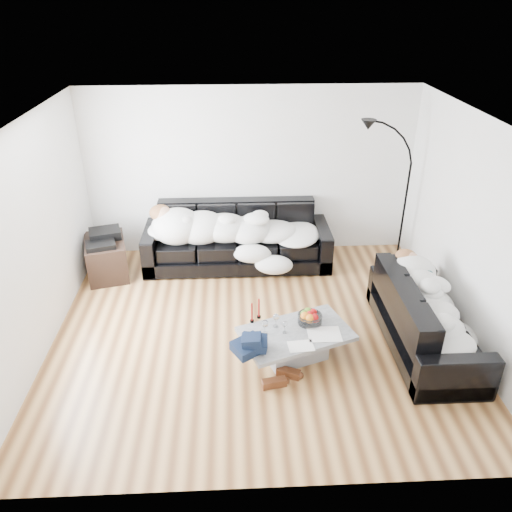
{
  "coord_description": "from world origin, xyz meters",
  "views": [
    {
      "loc": [
        -0.26,
        -5.08,
        3.81
      ],
      "look_at": [
        0.0,
        0.3,
        0.9
      ],
      "focal_mm": 35.0,
      "sensor_mm": 36.0,
      "label": 1
    }
  ],
  "objects_px": {
    "sleeper_back": "(237,226)",
    "floor_lamp": "(405,204)",
    "wine_glass_c": "(285,327)",
    "stereo": "(103,237)",
    "sofa_right": "(426,316)",
    "av_cabinet": "(107,258)",
    "coffee_table": "(295,344)",
    "shoes": "(281,378)",
    "wine_glass_a": "(276,320)",
    "fruit_bowl": "(310,316)",
    "candle_left": "(252,313)",
    "sleeper_right": "(430,300)",
    "sofa_back": "(237,237)",
    "candle_right": "(259,309)",
    "wine_glass_b": "(265,327)"
  },
  "relations": [
    {
      "from": "wine_glass_c",
      "to": "sleeper_back",
      "type": "bearing_deg",
      "value": 102.68
    },
    {
      "from": "sofa_back",
      "to": "wine_glass_b",
      "type": "distance_m",
      "value": 2.31
    },
    {
      "from": "sleeper_back",
      "to": "shoes",
      "type": "height_order",
      "value": "sleeper_back"
    },
    {
      "from": "floor_lamp",
      "to": "sleeper_back",
      "type": "bearing_deg",
      "value": -169.45
    },
    {
      "from": "floor_lamp",
      "to": "av_cabinet",
      "type": "bearing_deg",
      "value": -166.72
    },
    {
      "from": "wine_glass_c",
      "to": "candle_left",
      "type": "xyz_separation_m",
      "value": [
        -0.36,
        0.22,
        0.05
      ]
    },
    {
      "from": "sleeper_right",
      "to": "candle_left",
      "type": "xyz_separation_m",
      "value": [
        -2.05,
        0.04,
        -0.14
      ]
    },
    {
      "from": "wine_glass_c",
      "to": "wine_glass_b",
      "type": "bearing_deg",
      "value": -178.16
    },
    {
      "from": "sofa_right",
      "to": "sleeper_back",
      "type": "bearing_deg",
      "value": 46.8
    },
    {
      "from": "candle_right",
      "to": "av_cabinet",
      "type": "bearing_deg",
      "value": 141.13
    },
    {
      "from": "sleeper_right",
      "to": "coffee_table",
      "type": "xyz_separation_m",
      "value": [
        -1.56,
        -0.17,
        -0.45
      ]
    },
    {
      "from": "wine_glass_a",
      "to": "stereo",
      "type": "bearing_deg",
      "value": 140.65
    },
    {
      "from": "av_cabinet",
      "to": "coffee_table",
      "type": "bearing_deg",
      "value": -52.77
    },
    {
      "from": "fruit_bowl",
      "to": "sofa_back",
      "type": "bearing_deg",
      "value": 111.03
    },
    {
      "from": "wine_glass_a",
      "to": "av_cabinet",
      "type": "relative_size",
      "value": 0.21
    },
    {
      "from": "candle_left",
      "to": "stereo",
      "type": "distance_m",
      "value": 2.77
    },
    {
      "from": "sleeper_right",
      "to": "wine_glass_c",
      "type": "distance_m",
      "value": 1.71
    },
    {
      "from": "stereo",
      "to": "floor_lamp",
      "type": "xyz_separation_m",
      "value": [
        4.43,
        0.16,
        0.36
      ]
    },
    {
      "from": "wine_glass_b",
      "to": "candle_right",
      "type": "xyz_separation_m",
      "value": [
        -0.05,
        0.31,
        0.04
      ]
    },
    {
      "from": "coffee_table",
      "to": "fruit_bowl",
      "type": "bearing_deg",
      "value": 43.36
    },
    {
      "from": "candle_left",
      "to": "sofa_back",
      "type": "bearing_deg",
      "value": 93.87
    },
    {
      "from": "fruit_bowl",
      "to": "wine_glass_a",
      "type": "height_order",
      "value": "fruit_bowl"
    },
    {
      "from": "sofa_back",
      "to": "wine_glass_a",
      "type": "height_order",
      "value": "sofa_back"
    },
    {
      "from": "wine_glass_c",
      "to": "stereo",
      "type": "xyz_separation_m",
      "value": [
        -2.44,
        2.05,
        0.19
      ]
    },
    {
      "from": "av_cabinet",
      "to": "floor_lamp",
      "type": "bearing_deg",
      "value": -12.25
    },
    {
      "from": "sofa_back",
      "to": "candle_left",
      "type": "xyz_separation_m",
      "value": [
        0.14,
        -2.06,
        0.03
      ]
    },
    {
      "from": "coffee_table",
      "to": "wine_glass_c",
      "type": "bearing_deg",
      "value": -177.99
    },
    {
      "from": "sleeper_back",
      "to": "floor_lamp",
      "type": "relative_size",
      "value": 1.21
    },
    {
      "from": "sofa_back",
      "to": "fruit_bowl",
      "type": "bearing_deg",
      "value": -68.97
    },
    {
      "from": "candle_right",
      "to": "floor_lamp",
      "type": "xyz_separation_m",
      "value": [
        2.27,
        1.91,
        0.49
      ]
    },
    {
      "from": "wine_glass_b",
      "to": "candle_left",
      "type": "relative_size",
      "value": 0.69
    },
    {
      "from": "wine_glass_b",
      "to": "candle_left",
      "type": "height_order",
      "value": "candle_left"
    },
    {
      "from": "candle_right",
      "to": "wine_glass_c",
      "type": "bearing_deg",
      "value": -47.34
    },
    {
      "from": "fruit_bowl",
      "to": "floor_lamp",
      "type": "height_order",
      "value": "floor_lamp"
    },
    {
      "from": "sofa_right",
      "to": "av_cabinet",
      "type": "xyz_separation_m",
      "value": [
        -4.13,
        1.87,
        -0.13
      ]
    },
    {
      "from": "coffee_table",
      "to": "wine_glass_b",
      "type": "relative_size",
      "value": 6.92
    },
    {
      "from": "sleeper_right",
      "to": "wine_glass_b",
      "type": "relative_size",
      "value": 9.7
    },
    {
      "from": "fruit_bowl",
      "to": "floor_lamp",
      "type": "distance_m",
      "value": 2.69
    },
    {
      "from": "sofa_back",
      "to": "sleeper_right",
      "type": "height_order",
      "value": "sofa_back"
    },
    {
      "from": "wine_glass_a",
      "to": "shoes",
      "type": "xyz_separation_m",
      "value": [
        0.02,
        -0.52,
        -0.39
      ]
    },
    {
      "from": "wine_glass_a",
      "to": "fruit_bowl",
      "type": "bearing_deg",
      "value": 7.84
    },
    {
      "from": "coffee_table",
      "to": "wine_glass_a",
      "type": "relative_size",
      "value": 7.17
    },
    {
      "from": "wine_glass_a",
      "to": "shoes",
      "type": "distance_m",
      "value": 0.65
    },
    {
      "from": "sleeper_right",
      "to": "floor_lamp",
      "type": "height_order",
      "value": "floor_lamp"
    },
    {
      "from": "sleeper_back",
      "to": "wine_glass_a",
      "type": "distance_m",
      "value": 2.17
    },
    {
      "from": "coffee_table",
      "to": "shoes",
      "type": "relative_size",
      "value": 2.73
    },
    {
      "from": "sofa_right",
      "to": "wine_glass_b",
      "type": "bearing_deg",
      "value": 95.46
    },
    {
      "from": "sofa_right",
      "to": "sleeper_back",
      "type": "height_order",
      "value": "sleeper_back"
    },
    {
      "from": "wine_glass_c",
      "to": "sofa_right",
      "type": "bearing_deg",
      "value": 5.94
    },
    {
      "from": "wine_glass_a",
      "to": "candle_left",
      "type": "distance_m",
      "value": 0.29
    }
  ]
}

